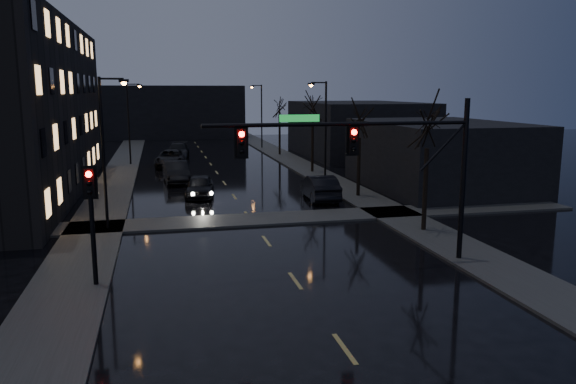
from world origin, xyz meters
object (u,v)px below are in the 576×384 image
oncoming_car_a (200,186)px  oncoming_car_c (171,158)px  oncoming_car_b (176,172)px  oncoming_car_d (178,151)px  lead_car (320,188)px

oncoming_car_a → oncoming_car_c: bearing=103.0°
oncoming_car_b → oncoming_car_c: oncoming_car_b is taller
oncoming_car_d → lead_car: lead_car is taller
oncoming_car_d → lead_car: (8.48, -26.48, 0.04)m
oncoming_car_b → lead_car: bearing=-49.6°
oncoming_car_c → oncoming_car_a: bearing=-78.4°
lead_car → oncoming_car_b: bearing=-42.8°
oncoming_car_d → lead_car: 27.81m
oncoming_car_c → oncoming_car_d: bearing=89.1°
oncoming_car_a → oncoming_car_b: bearing=109.3°
oncoming_car_a → lead_car: lead_car is taller
oncoming_car_c → oncoming_car_d: 7.21m
oncoming_car_b → lead_car: (9.23, -9.52, -0.00)m
oncoming_car_a → oncoming_car_d: 23.69m
oncoming_car_d → lead_car: size_ratio=1.09×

